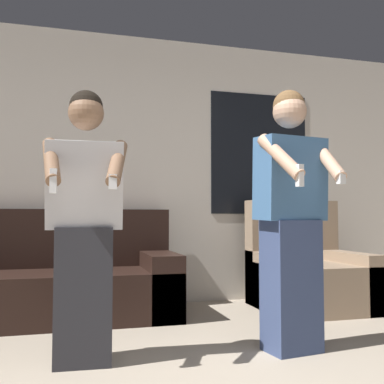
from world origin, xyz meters
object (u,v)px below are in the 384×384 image
object	(u,v)px
couch	(53,282)
person_right	(291,217)
person_left	(85,225)
armchair	(307,275)

from	to	relation	value
couch	person_right	size ratio (longest dim) A/B	1.23
person_left	person_right	bearing A→B (deg)	-3.89
couch	person_left	bearing A→B (deg)	-80.59
armchair	person_left	distance (m)	2.44
person_left	couch	bearing A→B (deg)	99.41
couch	person_left	distance (m)	1.41
couch	person_right	bearing A→B (deg)	-42.31
couch	armchair	size ratio (longest dim) A/B	2.03
armchair	person_left	xyz separation A→B (m)	(-2.11, -1.12, 0.50)
armchair	couch	bearing A→B (deg)	175.78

